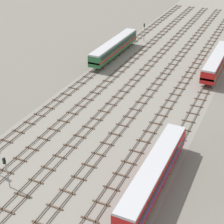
# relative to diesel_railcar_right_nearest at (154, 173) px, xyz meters

# --- Properties ---
(ground_plane) EXTENTS (480.00, 480.00, 0.00)m
(ground_plane) POSITION_rel_diesel_railcar_right_nearest_xyz_m (-12.27, 37.09, -2.60)
(ground_plane) COLOR slate
(ballast_bed) EXTENTS (28.55, 176.00, 0.01)m
(ballast_bed) POSITION_rel_diesel_railcar_right_nearest_xyz_m (-12.27, 37.09, -2.59)
(ballast_bed) COLOR gray
(ballast_bed) RESTS_ON ground
(track_far_left) EXTENTS (2.40, 126.00, 0.29)m
(track_far_left) POSITION_rel_diesel_railcar_right_nearest_xyz_m (-24.55, 38.09, -2.46)
(track_far_left) COLOR #47382D
(track_far_left) RESTS_ON ground
(track_left) EXTENTS (2.40, 126.00, 0.29)m
(track_left) POSITION_rel_diesel_railcar_right_nearest_xyz_m (-19.64, 38.09, -2.46)
(track_left) COLOR #47382D
(track_left) RESTS_ON ground
(track_centre_left) EXTENTS (2.40, 126.00, 0.29)m
(track_centre_left) POSITION_rel_diesel_railcar_right_nearest_xyz_m (-14.73, 38.09, -2.46)
(track_centre_left) COLOR #47382D
(track_centre_left) RESTS_ON ground
(track_centre) EXTENTS (2.40, 126.00, 0.29)m
(track_centre) POSITION_rel_diesel_railcar_right_nearest_xyz_m (-9.82, 38.09, -2.46)
(track_centre) COLOR #47382D
(track_centre) RESTS_ON ground
(track_centre_right) EXTENTS (2.40, 126.00, 0.29)m
(track_centre_right) POSITION_rel_diesel_railcar_right_nearest_xyz_m (-4.91, 38.09, -2.46)
(track_centre_right) COLOR #47382D
(track_centre_right) RESTS_ON ground
(track_right) EXTENTS (2.40, 126.00, 0.29)m
(track_right) POSITION_rel_diesel_railcar_right_nearest_xyz_m (-0.00, 38.09, -2.46)
(track_right) COLOR #47382D
(track_right) RESTS_ON ground
(diesel_railcar_right_nearest) EXTENTS (2.96, 20.50, 3.80)m
(diesel_railcar_right_nearest) POSITION_rel_diesel_railcar_right_nearest_xyz_m (0.00, 0.00, 0.00)
(diesel_railcar_right_nearest) COLOR red
(diesel_railcar_right_nearest) RESTS_ON ground
(passenger_coach_far_left_near) EXTENTS (2.96, 22.00, 3.80)m
(passenger_coach_far_left_near) POSITION_rel_diesel_railcar_right_nearest_xyz_m (-24.55, 41.53, 0.02)
(passenger_coach_far_left_near) COLOR #286638
(passenger_coach_far_left_near) RESTS_ON ground
(diesel_railcar_right_mid) EXTENTS (2.96, 20.50, 3.80)m
(diesel_railcar_right_mid) POSITION_rel_diesel_railcar_right_nearest_xyz_m (0.00, 42.38, 0.00)
(diesel_railcar_right_mid) COLOR red
(diesel_railcar_right_mid) RESTS_ON ground
(signal_post_near) EXTENTS (0.28, 0.47, 4.93)m
(signal_post_near) POSITION_rel_diesel_railcar_right_nearest_xyz_m (-17.18, -7.82, 0.56)
(signal_post_near) COLOR gray
(signal_post_near) RESTS_ON ground
(signal_post_mid) EXTENTS (0.28, 0.47, 5.02)m
(signal_post_mid) POSITION_rel_diesel_railcar_right_nearest_xyz_m (-22.09, 55.84, 0.61)
(signal_post_mid) COLOR gray
(signal_post_mid) RESTS_ON ground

